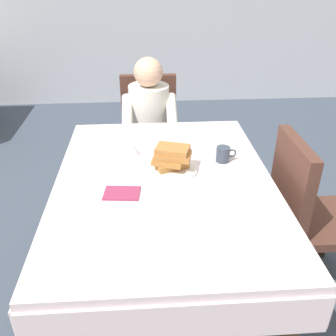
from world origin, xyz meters
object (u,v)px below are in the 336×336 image
object	(u,v)px
chair_diner	(149,127)
diner_person	(149,119)
plate_breakfast	(171,168)
fork_left_of_plate	(135,172)
dining_table_main	(164,194)
breakfast_stack	(171,157)
syrup_pitcher	(133,149)
chair_right_side	(305,207)
cup_coffee	(223,154)
knife_right_of_plate	(207,170)
spoon_near_edge	(177,200)

from	to	relation	value
chair_diner	diner_person	world-z (taller)	diner_person
plate_breakfast	fork_left_of_plate	size ratio (longest dim) A/B	1.56
dining_table_main	breakfast_stack	world-z (taller)	breakfast_stack
breakfast_stack	syrup_pitcher	world-z (taller)	breakfast_stack
chair_right_side	breakfast_stack	xyz separation A→B (m)	(-0.73, 0.10, 0.29)
breakfast_stack	cup_coffee	bearing A→B (deg)	15.32
chair_diner	dining_table_main	bearing A→B (deg)	92.51
plate_breakfast	syrup_pitcher	world-z (taller)	syrup_pitcher
dining_table_main	cup_coffee	xyz separation A→B (m)	(0.34, 0.18, 0.13)
diner_person	knife_right_of_plate	world-z (taller)	diner_person
syrup_pitcher	diner_person	bearing A→B (deg)	81.48
fork_left_of_plate	chair_right_side	bearing A→B (deg)	-96.53
fork_left_of_plate	diner_person	bearing A→B (deg)	-7.49
breakfast_stack	dining_table_main	bearing A→B (deg)	-113.90
syrup_pitcher	spoon_near_edge	distance (m)	0.52
chair_right_side	knife_right_of_plate	world-z (taller)	chair_right_side
diner_person	plate_breakfast	bearing A→B (deg)	95.85
chair_right_side	cup_coffee	distance (m)	0.53
chair_diner	fork_left_of_plate	distance (m)	1.12
chair_diner	knife_right_of_plate	world-z (taller)	chair_diner
diner_person	chair_right_side	size ratio (longest dim) A/B	1.20
chair_diner	chair_right_side	distance (m)	1.43
diner_person	cup_coffee	world-z (taller)	diner_person
diner_person	syrup_pitcher	xyz separation A→B (m)	(-0.11, -0.73, 0.11)
diner_person	spoon_near_edge	world-z (taller)	diner_person
knife_right_of_plate	spoon_near_edge	world-z (taller)	same
chair_diner	chair_right_side	world-z (taller)	same
plate_breakfast	spoon_near_edge	bearing A→B (deg)	-88.67
plate_breakfast	fork_left_of_plate	xyz separation A→B (m)	(-0.19, -0.02, -0.01)
chair_right_side	plate_breakfast	distance (m)	0.77
chair_right_side	spoon_near_edge	distance (m)	0.78
chair_diner	plate_breakfast	world-z (taller)	chair_diner
diner_person	chair_right_side	bearing A→B (deg)	129.03
cup_coffee	knife_right_of_plate	size ratio (longest dim) A/B	0.56
diner_person	cup_coffee	bearing A→B (deg)	114.83
chair_right_side	cup_coffee	bearing A→B (deg)	-112.11
chair_right_side	knife_right_of_plate	bearing A→B (deg)	-98.35
plate_breakfast	cup_coffee	bearing A→B (deg)	14.79
chair_right_side	syrup_pitcher	xyz separation A→B (m)	(-0.93, 0.28, 0.25)
chair_diner	diner_person	distance (m)	0.21
diner_person	knife_right_of_plate	distance (m)	0.98
diner_person	dining_table_main	bearing A→B (deg)	92.90
fork_left_of_plate	knife_right_of_plate	xyz separation A→B (m)	(0.38, 0.00, 0.00)
cup_coffee	fork_left_of_plate	size ratio (longest dim) A/B	0.63
plate_breakfast	syrup_pitcher	xyz separation A→B (m)	(-0.20, 0.19, 0.03)
fork_left_of_plate	spoon_near_edge	size ratio (longest dim) A/B	1.20
fork_left_of_plate	knife_right_of_plate	bearing A→B (deg)	-91.61
breakfast_stack	fork_left_of_plate	distance (m)	0.20
chair_diner	knife_right_of_plate	bearing A→B (deg)	104.58
fork_left_of_plate	spoon_near_edge	bearing A→B (deg)	-145.69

